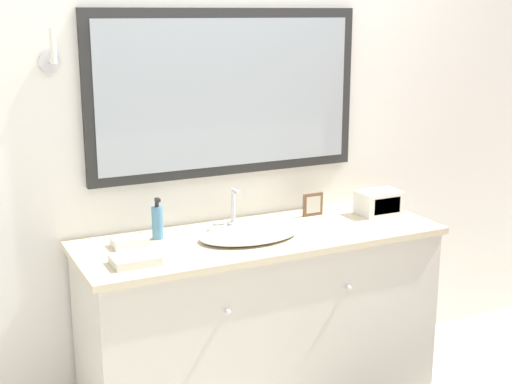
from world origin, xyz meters
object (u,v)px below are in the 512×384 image
appliance_box (379,203)px  sink_basin (248,233)px  picture_frame (313,204)px  soap_bottle (157,222)px

appliance_box → sink_basin: bearing=-175.4°
sink_basin → picture_frame: sink_basin is taller
sink_basin → appliance_box: size_ratio=2.17×
appliance_box → picture_frame: bearing=159.3°
sink_basin → appliance_box: bearing=4.6°
soap_bottle → appliance_box: soap_bottle is taller
sink_basin → picture_frame: (0.44, 0.18, 0.04)m
sink_basin → soap_bottle: 0.41m
picture_frame → appliance_box: bearing=-20.7°
sink_basin → appliance_box: sink_basin is taller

